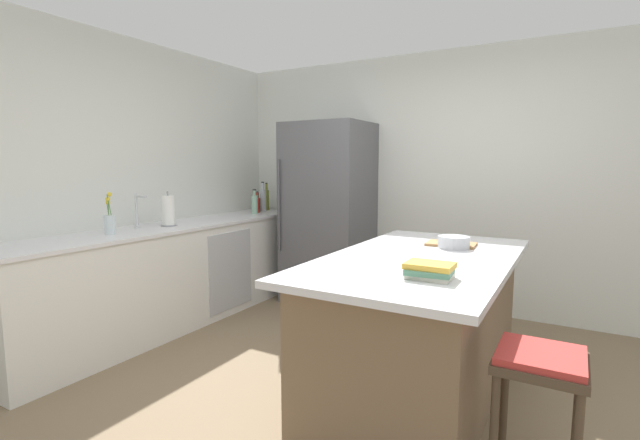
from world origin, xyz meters
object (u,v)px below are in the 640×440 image
object	(u,v)px
olive_oil_bottle	(267,199)
hot_sauce_bottle	(257,205)
refrigerator	(328,213)
paper_towel_roll	(168,211)
sink_faucet	(138,211)
syrup_bottle	(257,204)
soda_bottle	(263,200)
flower_vase	(110,221)
mixing_bowl	(454,242)
cutting_board	(451,244)
cookbook_stack	(429,270)
gin_bottle	(255,204)
kitchen_island	(419,326)
bar_stool	(539,381)

from	to	relation	value
olive_oil_bottle	hot_sauce_bottle	distance (m)	0.30
refrigerator	paper_towel_roll	xyz separation A→B (m)	(-0.85, -1.43, 0.10)
sink_faucet	syrup_bottle	world-z (taller)	sink_faucet
soda_bottle	flower_vase	bearing A→B (deg)	-88.52
refrigerator	mixing_bowl	world-z (taller)	refrigerator
refrigerator	sink_faucet	xyz separation A→B (m)	(-0.94, -1.68, 0.13)
sink_faucet	cutting_board	xyz separation A→B (m)	(2.50, 0.64, -0.17)
paper_towel_roll	cookbook_stack	size ratio (longest dim) A/B	1.32
olive_oil_bottle	gin_bottle	size ratio (longest dim) A/B	1.20
kitchen_island	bar_stool	distance (m)	0.98
olive_oil_bottle	mixing_bowl	xyz separation A→B (m)	(2.55, -1.31, -0.11)
paper_towel_roll	olive_oil_bottle	world-z (taller)	olive_oil_bottle
hot_sauce_bottle	mixing_bowl	bearing A→B (deg)	-22.37
kitchen_island	hot_sauce_bottle	size ratio (longest dim) A/B	8.08
olive_oil_bottle	cookbook_stack	world-z (taller)	olive_oil_bottle
cutting_board	refrigerator	bearing A→B (deg)	146.44
soda_bottle	cutting_board	world-z (taller)	soda_bottle
refrigerator	soda_bottle	size ratio (longest dim) A/B	5.52
soda_bottle	mixing_bowl	xyz separation A→B (m)	(2.52, -1.19, -0.12)
paper_towel_roll	cutting_board	distance (m)	2.45
soda_bottle	hot_sauce_bottle	distance (m)	0.19
paper_towel_roll	soda_bottle	xyz separation A→B (m)	(-0.07, 1.48, 0.00)
paper_towel_roll	hot_sauce_bottle	bearing A→B (deg)	90.79
soda_bottle	paper_towel_roll	bearing A→B (deg)	-87.22
soda_bottle	hot_sauce_bottle	world-z (taller)	soda_bottle
flower_vase	soda_bottle	world-z (taller)	soda_bottle
hot_sauce_bottle	cookbook_stack	xyz separation A→B (m)	(2.56, -1.91, -0.07)
paper_towel_roll	syrup_bottle	distance (m)	1.40
mixing_bowl	hot_sauce_bottle	bearing A→B (deg)	157.63
sink_faucet	soda_bottle	size ratio (longest dim) A/B	0.87
flower_vase	mixing_bowl	bearing A→B (deg)	19.17
sink_faucet	paper_towel_roll	distance (m)	0.27
sink_faucet	flower_vase	distance (m)	0.33
flower_vase	soda_bottle	bearing A→B (deg)	91.48
sink_faucet	cookbook_stack	size ratio (longest dim) A/B	1.27
cookbook_stack	hot_sauce_bottle	bearing A→B (deg)	143.33
syrup_bottle	hot_sauce_bottle	world-z (taller)	hot_sauce_bottle
refrigerator	gin_bottle	xyz separation A→B (m)	(-0.82, -0.23, 0.09)
refrigerator	syrup_bottle	xyz separation A→B (m)	(-0.93, -0.03, 0.06)
sink_faucet	cutting_board	distance (m)	2.59
refrigerator	gin_bottle	bearing A→B (deg)	-164.41
olive_oil_bottle	gin_bottle	distance (m)	0.42
sink_faucet	syrup_bottle	bearing A→B (deg)	89.89
refrigerator	sink_faucet	world-z (taller)	refrigerator
bar_stool	flower_vase	distance (m)	3.13
cookbook_stack	mixing_bowl	size ratio (longest dim) A/B	1.11
hot_sauce_bottle	mixing_bowl	size ratio (longest dim) A/B	1.15
refrigerator	syrup_bottle	world-z (taller)	refrigerator
gin_bottle	cookbook_stack	distance (m)	3.10
hot_sauce_bottle	cutting_board	xyz separation A→B (m)	(2.43, -0.92, -0.10)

